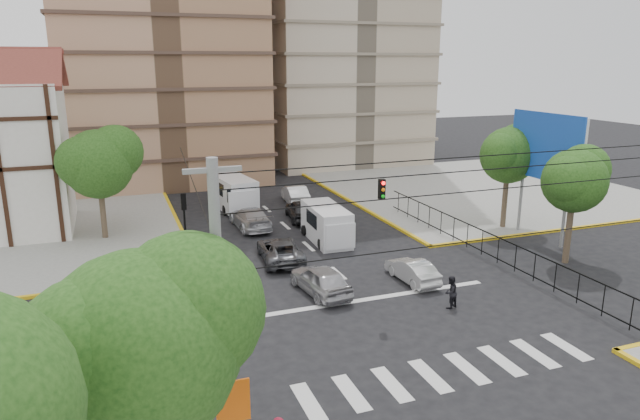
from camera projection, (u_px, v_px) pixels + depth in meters
name	position (u px, v px, depth m)	size (l,w,h in m)	color
ground	(378.00, 309.00, 26.89)	(160.00, 160.00, 0.00)	black
sidewalk_ne	(480.00, 189.00, 51.74)	(26.00, 26.00, 0.15)	gray
crosswalk_stripes	(449.00, 372.00, 21.44)	(12.00, 2.40, 0.01)	silver
stop_line	(368.00, 299.00, 27.97)	(13.00, 0.40, 0.01)	silver
park_fence	(481.00, 257.00, 34.00)	(0.10, 22.50, 1.66)	black
billboard	(547.00, 149.00, 35.67)	(0.36, 6.20, 8.10)	slate
tree_sw_near	(144.00, 340.00, 12.82)	(5.63, 4.60, 7.57)	#473828
tree_park_a	(576.00, 178.00, 31.85)	(4.41, 3.60, 6.83)	#473828
tree_park_c	(510.00, 153.00, 38.45)	(4.65, 3.80, 7.25)	#473828
tree_tudor	(99.00, 161.00, 36.07)	(5.39, 4.40, 7.43)	#473828
traffic_light_nw	(184.00, 219.00, 30.54)	(0.28, 0.22, 4.40)	black
traffic_light_hanging	(404.00, 197.00, 23.54)	(18.00, 9.12, 0.92)	black
utility_pole_sw	(220.00, 328.00, 14.48)	(1.40, 0.28, 9.00)	slate
district_sign	(233.00, 411.00, 14.92)	(0.90, 0.12, 3.20)	slate
van_right_lane	(328.00, 225.00, 36.60)	(2.19, 5.14, 2.28)	silver
van_left_lane	(234.00, 194.00, 44.56)	(2.96, 5.91, 2.55)	silver
car_silver_front_left	(321.00, 279.00, 28.54)	(1.74, 4.33, 1.47)	#A9A8AD
car_white_front_right	(412.00, 270.00, 30.10)	(1.30, 3.73, 1.23)	silver
car_grey_mid_left	(280.00, 250.00, 33.18)	(2.24, 4.86, 1.35)	#515258
car_silver_rear_left	(250.00, 218.00, 39.67)	(2.08, 5.12, 1.49)	#BABABF
car_darkgrey_mid_right	(301.00, 210.00, 41.71)	(1.82, 4.53, 1.54)	#232426
car_white_rear_right	(295.00, 194.00, 46.67)	(1.58, 4.54, 1.49)	white
pedestrian_crosswalk	(450.00, 292.00, 26.82)	(0.77, 0.60, 1.58)	black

